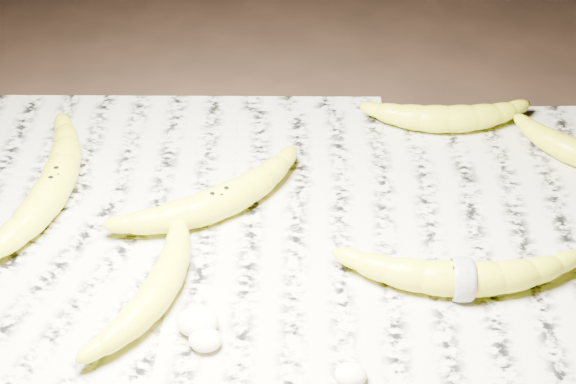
{
  "coord_description": "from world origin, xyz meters",
  "views": [
    {
      "loc": [
        0.04,
        -0.62,
        0.6
      ],
      "look_at": [
        0.02,
        0.04,
        0.05
      ],
      "focal_mm": 50.0,
      "sensor_mm": 36.0,
      "label": 1
    }
  ],
  "objects_px": {
    "banana_center": "(219,200)",
    "banana_taped": "(462,276)",
    "banana_left_b": "(160,286)",
    "banana_upper_a": "(448,117)",
    "banana_left_a": "(54,183)"
  },
  "relations": [
    {
      "from": "banana_taped",
      "to": "banana_left_b",
      "type": "bearing_deg",
      "value": -176.49
    },
    {
      "from": "banana_left_b",
      "to": "banana_upper_a",
      "type": "relative_size",
      "value": 0.98
    },
    {
      "from": "banana_center",
      "to": "banana_upper_a",
      "type": "height_order",
      "value": "banana_center"
    },
    {
      "from": "banana_left_b",
      "to": "banana_center",
      "type": "height_order",
      "value": "banana_center"
    },
    {
      "from": "banana_upper_a",
      "to": "banana_left_a",
      "type": "bearing_deg",
      "value": -164.52
    },
    {
      "from": "banana_left_b",
      "to": "banana_center",
      "type": "distance_m",
      "value": 0.14
    },
    {
      "from": "banana_center",
      "to": "banana_taped",
      "type": "height_order",
      "value": "banana_center"
    },
    {
      "from": "banana_left_a",
      "to": "banana_upper_a",
      "type": "relative_size",
      "value": 1.26
    },
    {
      "from": "banana_taped",
      "to": "banana_upper_a",
      "type": "height_order",
      "value": "banana_taped"
    },
    {
      "from": "banana_center",
      "to": "banana_taped",
      "type": "bearing_deg",
      "value": -58.43
    },
    {
      "from": "banana_left_b",
      "to": "banana_upper_a",
      "type": "distance_m",
      "value": 0.44
    },
    {
      "from": "banana_taped",
      "to": "banana_center",
      "type": "bearing_deg",
      "value": 156.22
    },
    {
      "from": "banana_left_a",
      "to": "banana_taped",
      "type": "height_order",
      "value": "banana_left_a"
    },
    {
      "from": "banana_upper_a",
      "to": "banana_left_b",
      "type": "bearing_deg",
      "value": -139.11
    },
    {
      "from": "banana_center",
      "to": "banana_taped",
      "type": "relative_size",
      "value": 0.95
    }
  ]
}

